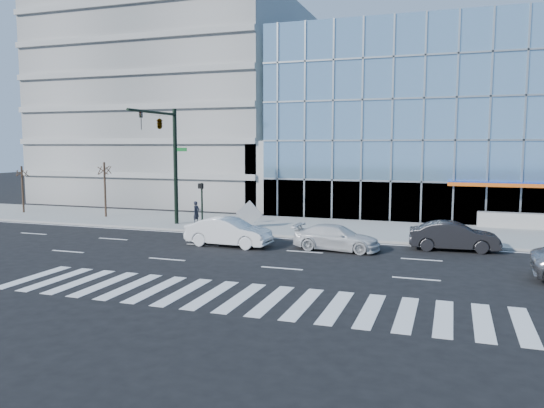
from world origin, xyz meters
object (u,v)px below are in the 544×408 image
at_px(traffic_signal, 164,137).
at_px(white_sedan, 229,232).
at_px(ped_signal_post, 202,198).
at_px(street_tree_far, 22,172).
at_px(dark_sedan, 454,236).
at_px(pedestrian, 196,212).
at_px(white_suv, 336,238).
at_px(street_tree_near, 104,170).
at_px(tilted_panel, 249,214).

relative_size(traffic_signal, white_sedan, 1.65).
bearing_deg(ped_signal_post, street_tree_far, 171.69).
bearing_deg(traffic_signal, white_sedan, -33.55).
height_order(dark_sedan, pedestrian, pedestrian).
height_order(traffic_signal, pedestrian, traffic_signal).
bearing_deg(street_tree_far, traffic_signal, -11.05).
xyz_separation_m(traffic_signal, dark_sedan, (18.49, -1.57, -5.40)).
xyz_separation_m(ped_signal_post, white_suv, (9.99, -3.92, -1.46)).
bearing_deg(white_sedan, traffic_signal, 58.70).
bearing_deg(dark_sedan, ped_signal_post, 78.61).
relative_size(dark_sedan, pedestrian, 2.97).
distance_m(street_tree_near, white_suv, 20.77).
xyz_separation_m(white_suv, white_sedan, (-6.00, -0.76, 0.12)).
height_order(white_sedan, dark_sedan, white_sedan).
height_order(street_tree_near, white_suv, street_tree_near).
height_order(white_sedan, pedestrian, pedestrian).
bearing_deg(pedestrian, traffic_signal, 158.52).
relative_size(street_tree_far, dark_sedan, 0.83).
bearing_deg(street_tree_far, white_suv, -13.25).
bearing_deg(dark_sedan, white_suv, 103.75).
distance_m(traffic_signal, street_tree_near, 7.96).
bearing_deg(street_tree_far, tilted_panel, -4.13).
xyz_separation_m(white_suv, dark_sedan, (6.00, 1.97, 0.09)).
relative_size(ped_signal_post, street_tree_far, 0.78).
relative_size(traffic_signal, tilted_panel, 6.15).
bearing_deg(tilted_panel, white_sedan, -88.14).
bearing_deg(white_suv, traffic_signal, 77.24).
bearing_deg(white_suv, street_tree_near, 74.71).
distance_m(street_tree_near, street_tree_far, 8.01).
height_order(ped_signal_post, pedestrian, ped_signal_post).
xyz_separation_m(white_sedan, pedestrian, (-5.21, 6.27, 0.14)).
distance_m(ped_signal_post, street_tree_far, 17.73).
bearing_deg(dark_sedan, pedestrian, 73.94).
xyz_separation_m(street_tree_far, white_sedan, (21.49, -7.23, -2.65)).
bearing_deg(pedestrian, tilted_panel, -85.28).
xyz_separation_m(pedestrian, tilted_panel, (4.20, -0.51, 0.13)).
relative_size(ped_signal_post, tilted_panel, 2.31).
bearing_deg(traffic_signal, street_tree_far, 168.95).
relative_size(traffic_signal, dark_sedan, 1.71).
bearing_deg(pedestrian, street_tree_near, 95.02).
bearing_deg(pedestrian, white_suv, -104.49).
height_order(street_tree_far, white_sedan, street_tree_far).
bearing_deg(dark_sedan, street_tree_near, 75.53).
bearing_deg(traffic_signal, ped_signal_post, 8.52).
height_order(white_suv, dark_sedan, dark_sedan).
xyz_separation_m(traffic_signal, white_suv, (12.49, -3.54, -5.49)).
xyz_separation_m(street_tree_far, white_suv, (27.49, -6.47, -2.77)).
relative_size(white_suv, white_sedan, 0.96).
bearing_deg(street_tree_far, white_sedan, -18.60).
bearing_deg(dark_sedan, street_tree_far, 77.89).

